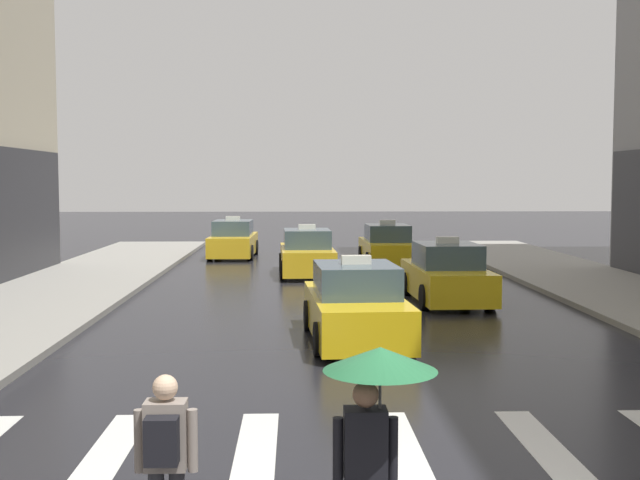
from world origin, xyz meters
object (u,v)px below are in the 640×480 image
taxi_lead (355,307)px  taxi_third (307,255)px  pedestrian_with_backpack (165,453)px  taxi_second (446,276)px  pedestrian_with_umbrella (375,397)px  taxi_fifth (233,241)px  taxi_fourth (387,247)px

taxi_lead → taxi_third: size_ratio=1.01×
pedestrian_with_backpack → taxi_second: bearing=70.3°
taxi_second → pedestrian_with_umbrella: size_ratio=2.36×
taxi_fifth → pedestrian_with_backpack: taxi_fifth is taller
taxi_third → taxi_fifth: same height
taxi_third → taxi_fourth: 4.40m
taxi_second → pedestrian_with_backpack: (-5.29, -14.77, 0.25)m
taxi_lead → pedestrian_with_backpack: taxi_lead is taller
taxi_lead → taxi_third: 11.73m
pedestrian_with_umbrella → taxi_lead: bearing=86.5°
taxi_second → taxi_fifth: same height
pedestrian_with_umbrella → pedestrian_with_backpack: pedestrian_with_umbrella is taller
pedestrian_with_umbrella → pedestrian_with_backpack: size_ratio=1.18×
taxi_lead → pedestrian_with_backpack: 9.73m
taxi_second → taxi_third: size_ratio=1.00×
taxi_third → taxi_fourth: size_ratio=1.00×
pedestrian_with_umbrella → pedestrian_with_backpack: 1.88m
taxi_third → pedestrian_with_backpack: (-1.55, -21.14, 0.25)m
taxi_fourth → pedestrian_with_umbrella: 24.60m
taxi_lead → taxi_fourth: size_ratio=1.01×
taxi_second → taxi_fifth: 14.64m
pedestrian_with_umbrella → taxi_second: bearing=76.9°
taxi_third → taxi_fifth: (-3.11, 6.57, 0.00)m
taxi_fifth → taxi_third: bearing=-64.7°
taxi_third → pedestrian_with_backpack: 21.19m
taxi_third → taxi_fifth: bearing=115.3°
taxi_second → taxi_third: (-3.74, 6.37, 0.00)m
taxi_second → pedestrian_with_backpack: taxi_second is taller
taxi_fourth → pedestrian_with_backpack: size_ratio=2.77×
taxi_third → taxi_fifth: size_ratio=1.00×
pedestrian_with_backpack → taxi_fifth: bearing=93.2°
taxi_fifth → pedestrian_with_umbrella: bearing=-83.2°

